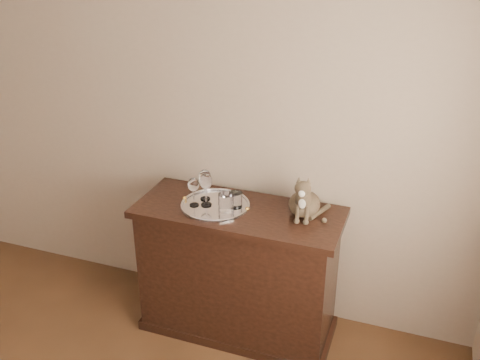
{
  "coord_description": "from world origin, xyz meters",
  "views": [
    {
      "loc": [
        1.53,
        -0.59,
        2.3
      ],
      "look_at": [
        0.61,
        1.95,
        1.03
      ],
      "focal_mm": 40.0,
      "sensor_mm": 36.0,
      "label": 1
    }
  ],
  "objects": [
    {
      "name": "wine_glass_a",
      "position": [
        0.38,
        1.98,
        0.95
      ],
      "size": [
        0.07,
        0.07,
        0.19
      ],
      "primitive_type": null,
      "color": "white",
      "rests_on": "tray"
    },
    {
      "name": "cat",
      "position": [
        0.97,
        2.01,
        0.99
      ],
      "size": [
        0.29,
        0.28,
        0.27
      ],
      "primitive_type": null,
      "rotation": [
        0.0,
        0.0,
        0.09
      ],
      "color": "brown",
      "rests_on": "sideboard"
    },
    {
      "name": "tray",
      "position": [
        0.46,
        1.93,
        0.85
      ],
      "size": [
        0.4,
        0.4,
        0.01
      ],
      "primitive_type": "cylinder",
      "color": "silver",
      "rests_on": "sideboard"
    },
    {
      "name": "tumbler_c",
      "position": [
        0.58,
        1.95,
        0.9
      ],
      "size": [
        0.08,
        0.08,
        0.09
      ],
      "primitive_type": "cylinder",
      "color": "white",
      "rests_on": "tray"
    },
    {
      "name": "tumbler_a",
      "position": [
        0.54,
        1.9,
        0.91
      ],
      "size": [
        0.09,
        0.09,
        0.1
      ],
      "primitive_type": "cylinder",
      "color": "silver",
      "rests_on": "tray"
    },
    {
      "name": "wine_glass_d",
      "position": [
        0.41,
        1.92,
        0.96
      ],
      "size": [
        0.08,
        0.08,
        0.2
      ],
      "primitive_type": null,
      "color": "white",
      "rests_on": "tray"
    },
    {
      "name": "wine_glass_c",
      "position": [
        0.35,
        1.89,
        0.94
      ],
      "size": [
        0.07,
        0.07,
        0.17
      ],
      "primitive_type": null,
      "color": "white",
      "rests_on": "tray"
    },
    {
      "name": "sideboard",
      "position": [
        0.6,
        1.94,
        0.42
      ],
      "size": [
        1.2,
        0.5,
        0.85
      ],
      "primitive_type": null,
      "color": "black",
      "rests_on": "ground"
    },
    {
      "name": "wall_back",
      "position": [
        0.0,
        2.25,
        1.35
      ],
      "size": [
        4.0,
        0.1,
        2.7
      ],
      "primitive_type": "cube",
      "color": "tan",
      "rests_on": "ground"
    }
  ]
}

